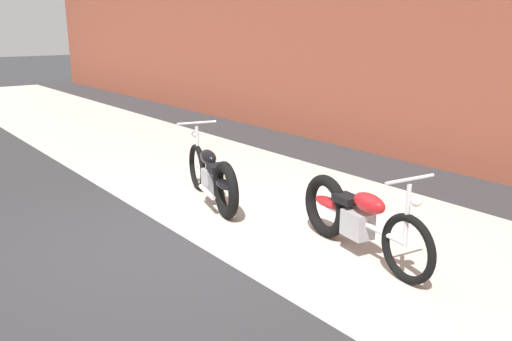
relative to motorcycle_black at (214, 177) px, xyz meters
name	(u,v)px	position (x,y,z in m)	size (l,w,h in m)	color
ground_plane	(191,242)	(0.88, -0.89, -0.40)	(80.00, 80.00, 0.00)	#2D2D30
sidewalk_slab	(305,209)	(0.88, 0.86, -0.40)	(36.00, 3.50, 0.01)	#B2ADA3
brick_building_wall	(469,3)	(0.88, 4.31, 2.30)	(36.00, 0.50, 5.40)	brown
motorcycle_black	(214,177)	(0.00, 0.00, 0.00)	(1.96, 0.79, 1.03)	black
motorcycle_red	(353,217)	(2.17, 0.34, 0.00)	(2.00, 0.66, 1.03)	black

